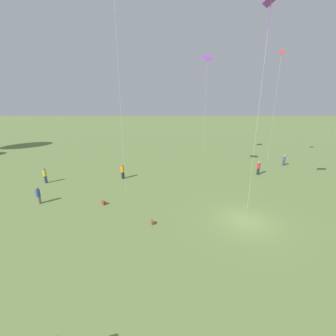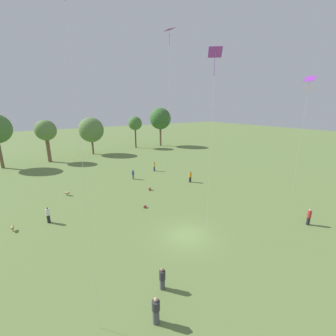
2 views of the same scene
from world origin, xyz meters
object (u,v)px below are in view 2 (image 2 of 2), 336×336
(person_3, at_px, (162,279))
(kite_0, at_px, (169,37))
(person_1, at_px, (156,311))
(person_4, at_px, (133,174))
(kite_3, at_px, (215,61))
(kite_4, at_px, (309,82))
(person_2, at_px, (48,215))
(picnic_bag_0, at_px, (150,189))
(person_0, at_px, (154,166))
(person_6, at_px, (309,217))
(person_7, at_px, (190,177))
(dog_0, at_px, (67,193))
(dog_1, at_px, (13,227))
(picnic_bag_1, at_px, (145,207))

(person_3, height_order, kite_0, kite_0)
(person_1, bearing_deg, person_4, 13.88)
(person_1, bearing_deg, kite_3, -22.54)
(person_4, xyz_separation_m, kite_4, (17.17, -18.47, 14.37))
(person_2, distance_m, picnic_bag_0, 14.09)
(person_1, bearing_deg, person_0, 6.14)
(person_6, xyz_separation_m, kite_4, (8.57, 6.11, 14.29))
(person_7, xyz_separation_m, kite_0, (-5.07, -1.24, 19.65))
(person_4, xyz_separation_m, dog_0, (-10.91, -1.52, -0.45))
(kite_0, bearing_deg, person_2, -39.00)
(person_0, height_order, dog_1, person_0)
(person_0, bearing_deg, person_1, 134.77)
(dog_0, bearing_deg, person_4, 152.01)
(kite_0, distance_m, picnic_bag_1, 21.47)
(kite_4, bearing_deg, person_6, -20.92)
(person_4, distance_m, dog_1, 19.31)
(person_2, xyz_separation_m, person_4, (14.15, 8.57, -0.09))
(person_6, height_order, person_7, person_7)
(person_0, bearing_deg, picnic_bag_0, 130.95)
(person_2, xyz_separation_m, person_7, (21.28, 1.79, -0.00))
(person_1, relative_size, kite_4, 0.11)
(person_4, bearing_deg, picnic_bag_0, 92.32)
(person_1, bearing_deg, kite_0, 0.21)
(kite_4, bearing_deg, picnic_bag_1, -75.53)
(person_2, xyz_separation_m, picnic_bag_1, (10.37, -2.64, -0.76))
(person_4, bearing_deg, person_0, -153.47)
(person_4, relative_size, picnic_bag_0, 3.62)
(person_3, xyz_separation_m, picnic_bag_0, (8.67, 16.87, -0.64))
(kite_0, relative_size, dog_1, 33.06)
(dog_1, bearing_deg, person_3, -57.37)
(kite_4, height_order, picnic_bag_0, kite_4)
(person_1, xyz_separation_m, dog_1, (-6.80, 16.73, -0.48))
(person_2, height_order, person_3, person_2)
(person_3, bearing_deg, dog_1, 179.28)
(kite_0, xyz_separation_m, picnic_bag_1, (-5.84, -3.19, -20.41))
(kite_3, bearing_deg, person_0, -22.23)
(person_1, xyz_separation_m, person_6, (19.21, 0.50, 0.04))
(dog_1, height_order, picnic_bag_0, dog_1)
(person_3, height_order, person_4, person_3)
(person_0, relative_size, kite_3, 0.11)
(person_2, bearing_deg, picnic_bag_0, 157.13)
(person_2, height_order, dog_1, person_2)
(person_1, distance_m, kite_0, 28.98)
(kite_4, xyz_separation_m, picnic_bag_1, (-20.95, 7.27, -15.04))
(kite_4, bearing_deg, dog_0, -87.52)
(person_1, relative_size, kite_0, 0.08)
(person_0, height_order, picnic_bag_0, person_0)
(person_2, xyz_separation_m, kite_3, (12.62, -11.13, 14.82))
(person_2, bearing_deg, dog_1, -35.99)
(person_2, xyz_separation_m, picnic_bag_0, (13.89, 2.27, -0.73))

